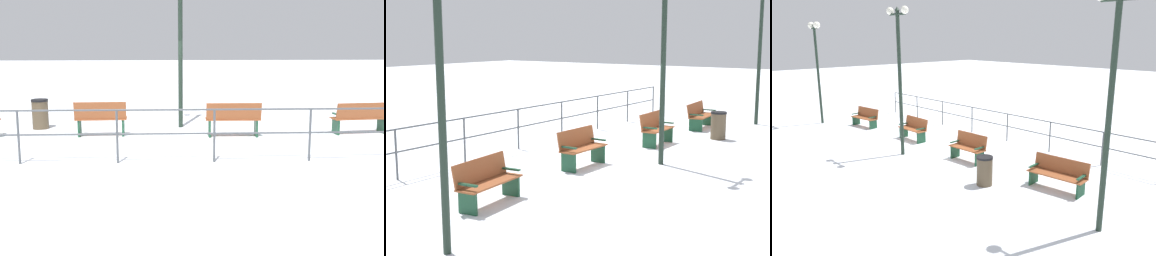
{
  "view_description": "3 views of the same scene",
  "coord_description": "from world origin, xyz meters",
  "views": [
    {
      "loc": [
        -13.32,
        -0.11,
        2.69
      ],
      "look_at": [
        -1.05,
        -0.63,
        0.4
      ],
      "focal_mm": 47.1,
      "sensor_mm": 36.0,
      "label": 1
    },
    {
      "loc": [
        7.3,
        -12.69,
        3.2
      ],
      "look_at": [
        -1.42,
        -0.17,
        0.63
      ],
      "focal_mm": 51.98,
      "sensor_mm": 36.0,
      "label": 2
    },
    {
      "loc": [
        8.63,
        10.74,
        4.18
      ],
      "look_at": [
        -1.74,
        -0.33,
        0.5
      ],
      "focal_mm": 35.39,
      "sensor_mm": 36.0,
      "label": 3
    }
  ],
  "objects": [
    {
      "name": "ground_plane",
      "position": [
        0.0,
        0.0,
        0.0
      ],
      "size": [
        80.0,
        80.0,
        0.0
      ],
      "primitive_type": "plane",
      "color": "white",
      "rests_on": "ground"
    },
    {
      "name": "trash_bin",
      "position": [
        1.19,
        3.66,
        0.43
      ],
      "size": [
        0.48,
        0.48,
        0.86
      ],
      "color": "brown",
      "rests_on": "ground"
    },
    {
      "name": "bench_nearest",
      "position": [
        0.03,
        -5.29,
        0.46
      ],
      "size": [
        0.68,
        1.59,
        0.88
      ],
      "rotation": [
        0.0,
        0.0,
        0.12
      ],
      "color": "brown",
      "rests_on": "ground"
    },
    {
      "name": "bench_fourth",
      "position": [
        -0.08,
        5.28,
        0.46
      ],
      "size": [
        0.71,
        1.69,
        0.88
      ],
      "rotation": [
        0.0,
        0.0,
        0.09
      ],
      "color": "brown",
      "rests_on": "ground"
    },
    {
      "name": "bench_second",
      "position": [
        -0.22,
        -1.76,
        0.49
      ],
      "size": [
        0.53,
        1.45,
        0.93
      ],
      "rotation": [
        0.0,
        0.0,
        -0.01
      ],
      "color": "brown",
      "rests_on": "ground"
    },
    {
      "name": "lamppost_near",
      "position": [
        1.26,
        -7.4,
        3.51
      ],
      "size": [
        0.31,
        0.94,
        4.85
      ],
      "color": "#1E2D23",
      "rests_on": "ground"
    },
    {
      "name": "bench_third",
      "position": [
        0.01,
        1.76,
        0.49
      ],
      "size": [
        0.57,
        1.38,
        0.95
      ],
      "rotation": [
        0.0,
        0.0,
        0.04
      ],
      "color": "brown",
      "rests_on": "ground"
    },
    {
      "name": "lamppost_middle",
      "position": [
        1.26,
        -0.4,
        3.35
      ],
      "size": [
        0.26,
        1.13,
        5.15
      ],
      "color": "#1E2D23",
      "rests_on": "ground"
    },
    {
      "name": "waterfront_railing",
      "position": [
        -2.88,
        0.0,
        0.78
      ],
      "size": [
        0.05,
        14.42,
        1.16
      ],
      "color": "#4C5156",
      "rests_on": "ground"
    },
    {
      "name": "lamppost_far",
      "position": [
        1.26,
        7.23,
        3.61
      ],
      "size": [
        0.31,
        1.06,
        5.17
      ],
      "color": "#1E2D23",
      "rests_on": "ground"
    }
  ]
}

